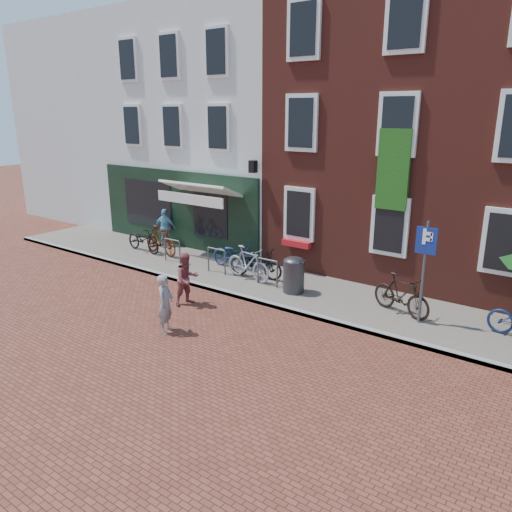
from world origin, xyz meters
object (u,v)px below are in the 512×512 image
Objects in this scene: parking_sign at (425,257)px; bicycle_2 at (235,254)px; boy at (187,279)px; bicycle_5 at (401,295)px; bicycle_0 at (143,239)px; bicycle_1 at (161,241)px; cafe_person at (165,227)px; bicycle_3 at (248,263)px; woman at (166,304)px; bicycle_4 at (256,263)px; litter_bin at (294,273)px.

bicycle_2 is at bearing 173.17° from parking_sign.
boy is 0.84× the size of bicycle_5.
parking_sign is at bearing -100.16° from bicycle_2.
bicycle_0 is 0.82m from bicycle_1.
cafe_person is at bearing 2.01° from bicycle_0.
bicycle_3 is (4.24, -0.34, 0.00)m from bicycle_1.
bicycle_1 reaches higher than bicycle_0.
parking_sign reaches higher than woman.
bicycle_2 is at bearing 62.98° from bicycle_4.
bicycle_2 is (-0.77, 3.09, -0.16)m from boy.
bicycle_2 is (4.02, 0.42, 0.00)m from bicycle_0.
bicycle_1 is at bearing 177.35° from parking_sign.
parking_sign is at bearing -103.18° from bicycle_4.
woman is at bearing -121.88° from bicycle_0.
bicycle_5 is at bearing 155.91° from parking_sign.
boy is (-2.00, -2.31, 0.05)m from litter_bin.
parking_sign is 1.48× the size of bicycle_1.
bicycle_3 reaches higher than bicycle_2.
parking_sign is 6.32m from woman.
woman is at bearing -125.23° from bicycle_1.
bicycle_1 is 0.97× the size of bicycle_2.
bicycle_3 is at bearing -126.04° from bicycle_2.
bicycle_4 is (0.36, 2.72, -0.16)m from boy.
bicycle_5 is at bearing -98.34° from bicycle_2.
bicycle_4 is at bearing 175.68° from parking_sign.
bicycle_3 is (0.27, 2.43, -0.11)m from boy.
bicycle_1 is 4.33m from bicycle_4.
parking_sign reaches higher than bicycle_1.
litter_bin is 1.74m from bicycle_3.
boy is 0.82× the size of bicycle_4.
litter_bin is at bearing -87.32° from bicycle_1.
cafe_person reaches higher than boy.
bicycle_0 is at bearing 94.71° from bicycle_3.
woman is 0.98× the size of boy.
cafe_person is at bearing 101.22° from bicycle_5.
parking_sign reaches higher than bicycle_0.
cafe_person is (-5.54, 5.32, 0.11)m from woman.
parking_sign reaches higher than bicycle_5.
bicycle_0 is at bearing 178.10° from parking_sign.
bicycle_4 is 4.73m from bicycle_5.
parking_sign is 5.52m from bicycle_3.
woman is 4.94m from bicycle_2.
cafe_person reaches higher than woman.
bicycle_1 and bicycle_5 have the same top height.
bicycle_5 is (4.82, 0.15, 0.00)m from bicycle_3.
litter_bin is 6.88m from cafe_person.
bicycle_4 is (4.33, -0.05, -0.05)m from bicycle_1.
bicycle_1 is (0.75, -0.96, -0.20)m from cafe_person.
boy is 4.85m from bicycle_1.
bicycle_5 is at bearing 4.92° from litter_bin.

